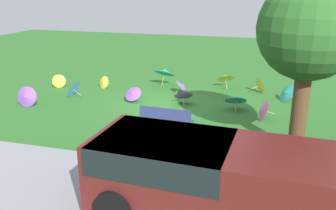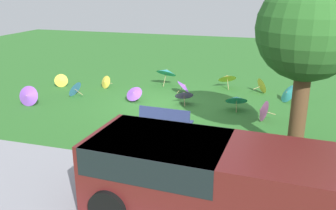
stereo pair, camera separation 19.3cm
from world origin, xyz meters
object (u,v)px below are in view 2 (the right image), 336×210
object	(u,v)px
shade_tree	(308,32)
parasol_yellow_2	(263,85)
parasol_purple_3	(134,93)
park_bench	(165,121)
parasol_purple_1	(184,94)
parasol_blue_0	(74,88)
parasol_yellow_3	(227,77)
parasol_pink_0	(262,111)
van_dark	(197,172)
parasol_purple_0	(184,86)
parasol_teal_1	(236,99)
parasol_teal_0	(288,93)
parasol_purple_2	(28,96)
parasol_teal_2	(167,72)
parasol_yellow_4	(105,82)
parasol_yellow_0	(61,81)

from	to	relation	value
shade_tree	parasol_yellow_2	world-z (taller)	shade_tree
shade_tree	parasol_purple_3	world-z (taller)	shade_tree
park_bench	parasol_purple_1	xyz separation A→B (m)	(0.24, -3.12, -0.07)
parasol_blue_0	parasol_yellow_3	world-z (taller)	parasol_yellow_3
parasol_pink_0	parasol_blue_0	distance (m)	7.58
van_dark	parasol_purple_0	xyz separation A→B (m)	(2.37, -8.16, -0.59)
shade_tree	parasol_purple_1	xyz separation A→B (m)	(3.96, -3.36, -2.89)
parasol_blue_0	parasol_purple_3	distance (m)	2.63
van_dark	shade_tree	world-z (taller)	shade_tree
parasol_purple_0	parasol_teal_1	size ratio (longest dim) A/B	0.86
parasol_teal_0	parasol_purple_2	xyz separation A→B (m)	(9.40, 3.41, 0.03)
parasol_teal_0	parasol_yellow_3	world-z (taller)	parasol_yellow_3
parasol_teal_2	parasol_yellow_2	bearing A→B (deg)	179.53
parasol_purple_2	parasol_yellow_4	world-z (taller)	parasol_purple_2
parasol_teal_1	parasol_purple_0	bearing A→B (deg)	-33.33
parasol_yellow_4	parasol_blue_0	bearing A→B (deg)	65.37
parasol_purple_0	parasol_yellow_0	world-z (taller)	parasol_purple_0
parasol_teal_1	parasol_yellow_3	distance (m)	3.02
park_bench	parasol_teal_0	distance (m)	5.82
parasol_purple_1	parasol_yellow_4	bearing A→B (deg)	-16.49
park_bench	parasol_yellow_0	distance (m)	7.28
parasol_teal_2	parasol_purple_1	bearing A→B (deg)	120.61
parasol_teal_0	parasol_teal_2	xyz separation A→B (m)	(5.27, -1.00, 0.28)
parasol_purple_2	parasol_yellow_2	bearing A→B (deg)	-152.47
shade_tree	parasol_yellow_0	bearing A→B (deg)	-22.80
parasol_purple_1	parasol_yellow_4	distance (m)	4.08
parasol_blue_0	parasol_teal_2	size ratio (longest dim) A/B	0.68
park_bench	parasol_yellow_0	size ratio (longest dim) A/B	2.44
parasol_pink_0	parasol_yellow_4	distance (m)	7.20
parasol_teal_0	parasol_teal_2	world-z (taller)	parasol_teal_2
parasol_teal_0	parasol_pink_0	size ratio (longest dim) A/B	1.21
parasol_teal_1	parasol_yellow_4	distance (m)	6.06
park_bench	parasol_purple_2	size ratio (longest dim) A/B	2.00
parasol_teal_0	parasol_blue_0	xyz separation A→B (m)	(8.39, 1.79, -0.02)
parasol_pink_0	parasol_teal_1	bearing A→B (deg)	-41.62
parasol_pink_0	parasol_purple_3	distance (m)	4.97
park_bench	parasol_yellow_4	size ratio (longest dim) A/B	2.52
parasol_teal_2	parasol_purple_2	distance (m)	6.05
van_dark	parasol_purple_2	bearing A→B (deg)	-32.33
parasol_teal_0	parasol_yellow_2	size ratio (longest dim) A/B	1.28
parasol_teal_0	parasol_teal_2	size ratio (longest dim) A/B	0.88
parasol_yellow_3	park_bench	bearing A→B (deg)	80.31
parasol_purple_0	parasol_teal_1	xyz separation A→B (m)	(-2.37, 1.56, 0.11)
van_dark	parasol_blue_0	size ratio (longest dim) A/B	6.35
parasol_purple_0	parasol_pink_0	bearing A→B (deg)	144.09
parasol_purple_2	parasol_yellow_2	size ratio (longest dim) A/B	1.09
parasol_yellow_3	parasol_blue_0	bearing A→B (deg)	27.97
parasol_pink_0	shade_tree	bearing A→B (deg)	112.89
parasol_purple_1	parasol_teal_0	bearing A→B (deg)	-158.95
parasol_yellow_3	parasol_yellow_4	bearing A→B (deg)	17.42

